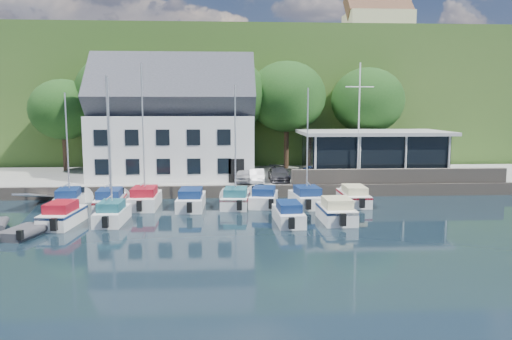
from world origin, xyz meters
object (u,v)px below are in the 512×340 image
object	(u,v)px
boat_r1_7	(354,195)
boat_r1_5	(264,196)
boat_r1_1	(108,145)
boat_r2_0	(63,213)
car_blue	(316,172)
boat_r2_4	(336,209)
boat_r1_3	(191,198)
harbor_building	(174,128)
car_dgrey	(279,174)
boat_r1_6	(307,145)
car_silver	(244,175)
boat_r1_4	(235,147)
boat_r1_0	(67,148)
car_white	(257,176)
dinghy_1	(23,231)
boat_r1_2	(143,144)
flagpole	(359,123)
boat_r2_1	(110,155)
boat_r2_3	(288,212)
club_pavilion	(372,153)

from	to	relation	value
boat_r1_7	boat_r1_5	bearing A→B (deg)	-179.00
boat_r1_1	boat_r2_0	world-z (taller)	boat_r1_1
car_blue	boat_r1_7	world-z (taller)	car_blue
boat_r2_4	boat_r1_3	bearing A→B (deg)	152.56
harbor_building	boat_r2_0	bearing A→B (deg)	-111.37
car_dgrey	boat_r1_6	xyz separation A→B (m)	(1.44, -5.98, 2.94)
car_silver	boat_r2_0	bearing A→B (deg)	-134.11
boat_r1_4	boat_r2_4	xyz separation A→B (m)	(6.36, -5.05, -3.59)
boat_r1_0	car_dgrey	bearing A→B (deg)	11.11
boat_r1_0	boat_r1_4	bearing A→B (deg)	-10.23
car_white	dinghy_1	bearing A→B (deg)	-136.02
car_blue	boat_r1_6	world-z (taller)	boat_r1_6
boat_r2_0	boat_r2_4	bearing A→B (deg)	4.86
boat_r1_2	boat_r2_0	xyz separation A→B (m)	(-4.23, -5.29, -3.90)
flagpole	boat_r2_1	world-z (taller)	flagpole
flagpole	boat_r1_2	world-z (taller)	flagpole
flagpole	boat_r2_3	bearing A→B (deg)	-124.62
car_blue	boat_r1_2	world-z (taller)	boat_r1_2
car_blue	dinghy_1	bearing A→B (deg)	-142.34
boat_r2_3	car_dgrey	bearing A→B (deg)	84.85
car_white	boat_r1_5	bearing A→B (deg)	-85.19
boat_r2_1	car_blue	bearing A→B (deg)	37.38
boat_r2_3	boat_r2_4	size ratio (longest dim) A/B	1.09
boat_r1_3	boat_r1_2	bearing A→B (deg)	171.96
car_dgrey	boat_r1_3	bearing A→B (deg)	-137.59
boat_r1_4	boat_r2_3	world-z (taller)	boat_r1_4
car_dgrey	boat_r1_1	size ratio (longest dim) A/B	0.44
car_dgrey	boat_r1_3	world-z (taller)	car_dgrey
car_silver	boat_r2_3	xyz separation A→B (m)	(2.45, -10.63, -0.91)
car_white	boat_r1_3	size ratio (longest dim) A/B	0.54
car_dgrey	boat_r2_1	distance (m)	15.98
boat_r1_5	harbor_building	bearing A→B (deg)	140.36
boat_r2_3	boat_r1_4	bearing A→B (deg)	119.43
car_dgrey	boat_r1_3	xyz separation A→B (m)	(-7.05, -6.26, -0.86)
flagpole	boat_r2_3	world-z (taller)	flagpole
boat_r1_1	boat_r1_0	bearing A→B (deg)	158.99
boat_r1_5	boat_r1_6	bearing A→B (deg)	1.56
car_blue	boat_r1_6	bearing A→B (deg)	-104.30
boat_r1_1	club_pavilion	bearing A→B (deg)	18.38
flagpole	boat_r2_1	distance (m)	20.81
car_dgrey	boat_r1_7	distance (m)	7.52
car_dgrey	club_pavilion	bearing A→B (deg)	17.35
flagpole	boat_r2_4	bearing A→B (deg)	-111.78
boat_r2_1	boat_r2_4	xyz separation A→B (m)	(14.28, -0.52, -3.56)
boat_r1_3	boat_r1_5	xyz separation A→B (m)	(5.34, 0.74, -0.03)
boat_r1_1	boat_r2_1	bearing A→B (deg)	-80.12
car_blue	club_pavilion	bearing A→B (deg)	23.00
harbor_building	club_pavilion	world-z (taller)	harbor_building
flagpole	boat_r2_3	xyz separation A→B (m)	(-7.19, -10.41, -5.26)
boat_r1_4	boat_r2_0	xyz separation A→B (m)	(-10.85, -5.04, -3.62)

